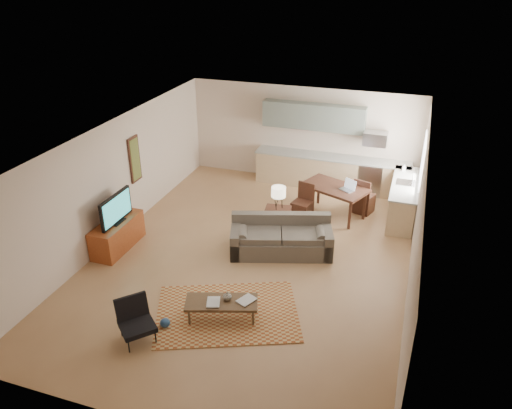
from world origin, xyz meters
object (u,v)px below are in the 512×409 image
(coffee_table, at_px, (222,310))
(dining_table, at_px, (334,201))
(tv_credenza, at_px, (117,235))
(console_table, at_px, (278,221))
(sofa, at_px, (281,237))
(armchair, at_px, (137,322))

(coffee_table, xyz_separation_m, dining_table, (1.15, 4.58, 0.20))
(coffee_table, height_order, dining_table, dining_table)
(coffee_table, xyz_separation_m, tv_credenza, (-3.10, 1.54, 0.13))
(coffee_table, relative_size, dining_table, 0.82)
(console_table, height_order, dining_table, dining_table)
(coffee_table, distance_m, tv_credenza, 3.46)
(sofa, bearing_deg, dining_table, 52.65)
(sofa, distance_m, console_table, 0.82)
(sofa, height_order, console_table, sofa)
(coffee_table, distance_m, armchair, 1.50)
(armchair, relative_size, dining_table, 0.47)
(coffee_table, bearing_deg, tv_credenza, 135.82)
(tv_credenza, bearing_deg, sofa, 15.31)
(armchair, relative_size, console_table, 1.08)
(sofa, distance_m, armchair, 3.77)
(sofa, bearing_deg, console_table, 93.71)
(coffee_table, height_order, armchair, armchair)
(armchair, xyz_separation_m, tv_credenza, (-1.96, 2.50, -0.04))
(tv_credenza, relative_size, console_table, 2.10)
(armchair, bearing_deg, coffee_table, -6.99)
(coffee_table, bearing_deg, sofa, 63.34)
(dining_table, bearing_deg, coffee_table, -81.08)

